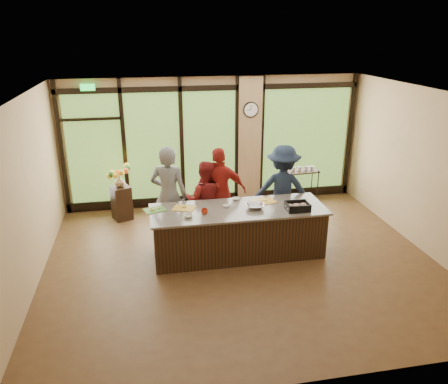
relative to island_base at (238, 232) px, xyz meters
name	(u,v)px	position (x,y,z in m)	size (l,w,h in m)	color
floor	(241,261)	(0.00, -0.30, -0.44)	(7.00, 7.00, 0.00)	#4F311C
ceiling	(244,95)	(0.00, -0.30, 2.56)	(7.00, 7.00, 0.00)	silver
back_wall	(214,142)	(0.00, 2.70, 1.06)	(7.00, 7.00, 0.00)	tan
left_wall	(25,198)	(-3.50, -0.30, 1.06)	(6.00, 6.00, 0.00)	tan
right_wall	(427,172)	(3.50, -0.30, 1.06)	(6.00, 6.00, 0.00)	tan
window_wall	(221,146)	(0.16, 2.65, 0.95)	(6.90, 0.12, 3.00)	tan
island_base	(238,232)	(0.00, 0.00, 0.00)	(3.10, 1.00, 0.88)	black
countertop	(238,209)	(0.00, 0.00, 0.46)	(3.20, 1.10, 0.04)	gray
wall_clock	(251,110)	(0.85, 2.57, 1.81)	(0.36, 0.04, 0.36)	black
cook_left	(169,195)	(-1.20, 0.76, 0.54)	(0.71, 0.47, 1.96)	slate
cook_midleft	(205,200)	(-0.49, 0.80, 0.37)	(0.78, 0.61, 1.61)	maroon
cook_midright	(220,193)	(-0.19, 0.87, 0.48)	(1.08, 0.45, 1.84)	maroon
cook_right	(282,190)	(1.10, 0.79, 0.48)	(1.19, 0.69, 1.85)	#182235
roasting_pan	(297,208)	(1.03, -0.27, 0.52)	(0.41, 0.32, 0.07)	black
mixing_bowl	(255,206)	(0.30, -0.05, 0.52)	(0.34, 0.34, 0.08)	silver
cutting_board_left	(155,210)	(-1.50, 0.21, 0.49)	(0.38, 0.28, 0.01)	#4F8F34
cutting_board_center	(184,208)	(-0.97, 0.19, 0.49)	(0.39, 0.29, 0.01)	gold
cutting_board_right	(264,201)	(0.55, 0.24, 0.49)	(0.43, 0.32, 0.01)	gold
prep_bowl_near	(188,216)	(-0.94, -0.23, 0.50)	(0.16, 0.16, 0.05)	silver
prep_bowl_mid	(226,206)	(-0.21, 0.11, 0.50)	(0.13, 0.13, 0.04)	silver
prep_bowl_far	(236,199)	(0.05, 0.43, 0.50)	(0.14, 0.14, 0.03)	silver
red_ramekin	(204,211)	(-0.64, -0.12, 0.53)	(0.12, 0.12, 0.09)	#AA2811
flower_stand	(122,203)	(-2.18, 2.06, -0.06)	(0.38, 0.38, 0.76)	black
flower_vase	(120,182)	(-2.18, 2.06, 0.44)	(0.23, 0.23, 0.24)	olive
bar_cart	(302,182)	(1.99, 2.04, 0.15)	(0.75, 0.46, 0.98)	black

